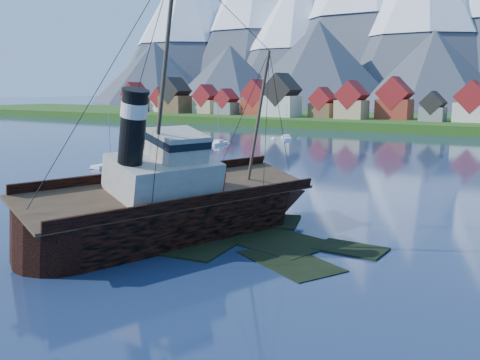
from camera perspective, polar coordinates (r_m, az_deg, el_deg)
The scene contains 8 objects.
ground at distance 52.48m, azimuth -5.85°, elevation -6.07°, with size 1400.00×1400.00×0.00m, color #1A294A.
shoal at distance 53.16m, azimuth -2.88°, elevation -6.22°, with size 31.71×21.24×1.14m.
seawall at distance 174.57m, azimuth 22.75°, elevation 4.34°, with size 600.00×2.50×2.00m, color #3F3D38.
town at distance 202.06m, azimuth 14.69°, elevation 7.98°, with size 250.96×16.69×17.30m.
tugboat_wreck at distance 52.75m, azimuth -6.13°, elevation -2.30°, with size 7.74×33.36×26.44m.
sailboat_a at distance 101.54m, azimuth -13.61°, elevation 1.55°, with size 2.78×8.48×10.18m.
sailboat_b at distance 136.13m, azimuth -2.31°, elevation 3.88°, with size 2.96×7.95×11.25m.
sailboat_c at distance 152.19m, azimuth 4.96°, elevation 4.46°, with size 6.27×7.47×10.13m.
Camera 1 is at (32.07, -39.00, 14.32)m, focal length 40.00 mm.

